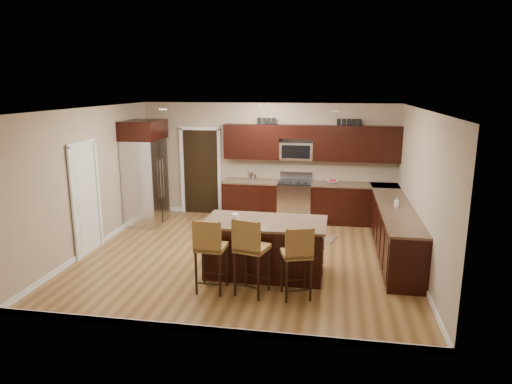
% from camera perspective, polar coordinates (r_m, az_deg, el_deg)
% --- Properties ---
extents(floor, '(6.00, 6.00, 0.00)m').
position_cam_1_polar(floor, '(8.56, -1.20, -8.00)').
color(floor, olive).
rests_on(floor, ground).
extents(ceiling, '(6.00, 6.00, 0.00)m').
position_cam_1_polar(ceiling, '(7.99, -1.30, 10.37)').
color(ceiling, silver).
rests_on(ceiling, wall_back).
extents(wall_back, '(6.00, 0.00, 6.00)m').
position_cam_1_polar(wall_back, '(10.83, 1.50, 3.93)').
color(wall_back, tan).
rests_on(wall_back, floor).
extents(wall_left, '(0.00, 5.50, 5.50)m').
position_cam_1_polar(wall_left, '(9.21, -19.92, 1.48)').
color(wall_left, tan).
rests_on(wall_left, floor).
extents(wall_right, '(0.00, 5.50, 5.50)m').
position_cam_1_polar(wall_right, '(8.16, 19.91, 0.06)').
color(wall_right, tan).
rests_on(wall_right, floor).
extents(base_cabinets, '(4.02, 3.96, 0.92)m').
position_cam_1_polar(base_cabinets, '(9.65, 11.60, -2.90)').
color(base_cabinets, black).
rests_on(base_cabinets, floor).
extents(upper_cabinets, '(4.00, 0.33, 0.80)m').
position_cam_1_polar(upper_cabinets, '(10.50, 7.06, 6.25)').
color(upper_cabinets, black).
rests_on(upper_cabinets, wall_back).
extents(range, '(0.76, 0.64, 1.11)m').
position_cam_1_polar(range, '(10.65, 4.87, -1.10)').
color(range, silver).
rests_on(range, floor).
extents(microwave, '(0.76, 0.31, 0.40)m').
position_cam_1_polar(microwave, '(10.58, 5.06, 5.14)').
color(microwave, silver).
rests_on(microwave, upper_cabinets).
extents(doorway, '(0.85, 0.03, 2.06)m').
position_cam_1_polar(doorway, '(11.22, -6.90, 2.51)').
color(doorway, black).
rests_on(doorway, floor).
extents(pantry_door, '(0.03, 0.80, 2.04)m').
position_cam_1_polar(pantry_door, '(9.01, -20.57, -0.96)').
color(pantry_door, white).
rests_on(pantry_door, floor).
extents(letter_decor, '(2.20, 0.03, 0.15)m').
position_cam_1_polar(letter_decor, '(10.47, 6.34, 8.74)').
color(letter_decor, black).
rests_on(letter_decor, upper_cabinets).
extents(island, '(2.02, 1.07, 0.92)m').
position_cam_1_polar(island, '(7.66, 1.12, -7.15)').
color(island, black).
rests_on(island, floor).
extents(stool_left, '(0.45, 0.45, 1.17)m').
position_cam_1_polar(stool_left, '(6.92, -5.80, -6.88)').
color(stool_left, olive).
rests_on(stool_left, floor).
extents(stool_mid, '(0.55, 0.55, 1.21)m').
position_cam_1_polar(stool_mid, '(6.78, -0.76, -7.01)').
color(stool_mid, olive).
rests_on(stool_mid, floor).
extents(stool_right, '(0.52, 0.52, 1.12)m').
position_cam_1_polar(stool_right, '(6.72, 5.21, -7.73)').
color(stool_right, olive).
rests_on(stool_right, floor).
extents(refrigerator, '(0.79, 1.03, 2.35)m').
position_cam_1_polar(refrigerator, '(10.51, -13.68, 2.45)').
color(refrigerator, silver).
rests_on(refrigerator, floor).
extents(floor_mat, '(1.01, 0.83, 0.01)m').
position_cam_1_polar(floor_mat, '(9.66, 7.35, -5.55)').
color(floor_mat, brown).
rests_on(floor_mat, floor).
extents(fruit_bowl, '(0.30, 0.30, 0.06)m').
position_cam_1_polar(fruit_bowl, '(10.50, 9.48, 1.25)').
color(fruit_bowl, silver).
rests_on(fruit_bowl, base_cabinets).
extents(soap_bottle, '(0.10, 0.10, 0.17)m').
position_cam_1_polar(soap_bottle, '(8.74, 17.17, -1.21)').
color(soap_bottle, '#B2B2B2').
rests_on(soap_bottle, base_cabinets).
extents(canister_tall, '(0.12, 0.12, 0.19)m').
position_cam_1_polar(canister_tall, '(10.66, -0.71, 1.97)').
color(canister_tall, silver).
rests_on(canister_tall, base_cabinets).
extents(canister_short, '(0.11, 0.11, 0.15)m').
position_cam_1_polar(canister_short, '(10.65, -0.22, 1.84)').
color(canister_short, silver).
rests_on(canister_short, base_cabinets).
extents(island_jar, '(0.10, 0.10, 0.10)m').
position_cam_1_polar(island_jar, '(7.58, -2.61, -3.09)').
color(island_jar, white).
rests_on(island_jar, island).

